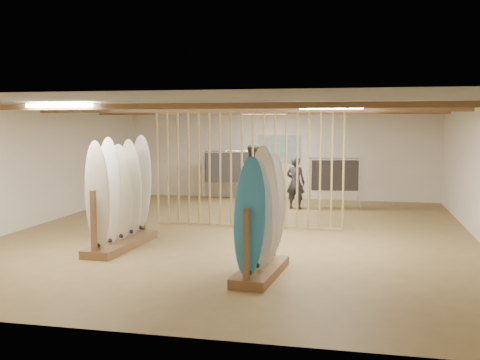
% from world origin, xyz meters
% --- Properties ---
extents(floor, '(12.00, 12.00, 0.00)m').
position_xyz_m(floor, '(0.00, 0.00, 0.00)').
color(floor, '#9B7E4B').
rests_on(floor, ground).
extents(ceiling, '(12.00, 12.00, 0.00)m').
position_xyz_m(ceiling, '(0.00, 0.00, 2.80)').
color(ceiling, gray).
rests_on(ceiling, ground).
extents(wall_back, '(12.00, 0.00, 12.00)m').
position_xyz_m(wall_back, '(0.00, 6.00, 1.40)').
color(wall_back, white).
rests_on(wall_back, ground).
extents(wall_front, '(12.00, 0.00, 12.00)m').
position_xyz_m(wall_front, '(0.00, -6.00, 1.40)').
color(wall_front, white).
rests_on(wall_front, ground).
extents(wall_left, '(0.00, 12.00, 12.00)m').
position_xyz_m(wall_left, '(-5.00, 0.00, 1.40)').
color(wall_left, white).
rests_on(wall_left, ground).
extents(ceiling_slats, '(9.50, 6.12, 0.10)m').
position_xyz_m(ceiling_slats, '(0.00, 0.00, 2.72)').
color(ceiling_slats, brown).
rests_on(ceiling_slats, ground).
extents(light_panels, '(1.20, 0.35, 0.06)m').
position_xyz_m(light_panels, '(0.00, 0.00, 2.74)').
color(light_panels, white).
rests_on(light_panels, ground).
extents(bamboo_partition, '(4.45, 0.05, 2.78)m').
position_xyz_m(bamboo_partition, '(0.00, 0.80, 1.40)').
color(bamboo_partition, tan).
rests_on(bamboo_partition, ground).
extents(poster, '(1.40, 0.03, 0.90)m').
position_xyz_m(poster, '(0.00, 5.98, 1.60)').
color(poster, teal).
rests_on(poster, ground).
extents(rack_left, '(0.68, 2.23, 2.10)m').
position_xyz_m(rack_left, '(-1.99, -1.82, 0.72)').
color(rack_left, brown).
rests_on(rack_left, floor).
extents(rack_right, '(0.71, 1.78, 2.02)m').
position_xyz_m(rack_right, '(1.05, -3.27, 0.68)').
color(rack_right, brown).
rests_on(rack_right, floor).
extents(clothing_rack_a, '(1.44, 0.81, 1.61)m').
position_xyz_m(clothing_rack_a, '(-1.57, 5.32, 1.05)').
color(clothing_rack_a, silver).
rests_on(clothing_rack_a, floor).
extents(clothing_rack_b, '(1.38, 0.52, 1.49)m').
position_xyz_m(clothing_rack_b, '(1.86, 4.09, 0.97)').
color(clothing_rack_b, silver).
rests_on(clothing_rack_b, floor).
extents(shopper_a, '(0.70, 0.55, 1.71)m').
position_xyz_m(shopper_a, '(0.77, 3.87, 0.85)').
color(shopper_a, '#25242B').
rests_on(shopper_a, floor).
extents(shopper_b, '(1.07, 0.86, 2.13)m').
position_xyz_m(shopper_b, '(-0.25, 3.19, 1.06)').
color(shopper_b, '#3B362D').
rests_on(shopper_b, floor).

